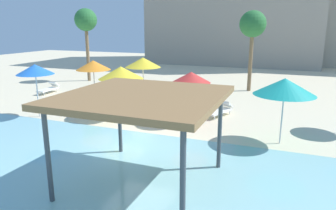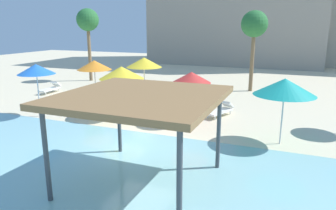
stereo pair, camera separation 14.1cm
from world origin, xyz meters
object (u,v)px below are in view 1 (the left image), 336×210
shade_pavilion (142,99)px  beach_umbrella_yellow_4 (121,73)px  lounge_chair_4 (221,110)px  beach_umbrella_orange_6 (93,65)px  palm_tree_1 (253,26)px  lounge_chair_3 (49,88)px  beach_umbrella_teal_2 (285,87)px  beach_umbrella_yellow_1 (143,62)px  beach_umbrella_red_7 (191,77)px  beach_umbrella_blue_3 (35,69)px  palm_tree_0 (86,22)px

shade_pavilion → beach_umbrella_yellow_4: shade_pavilion is taller
shade_pavilion → lounge_chair_4: (0.56, 8.37, -2.34)m
shade_pavilion → beach_umbrella_orange_6: bearing=132.3°
lounge_chair_4 → beach_umbrella_orange_6: bearing=-62.1°
beach_umbrella_orange_6 → palm_tree_1: 11.72m
shade_pavilion → beach_umbrella_yellow_4: size_ratio=1.66×
lounge_chair_3 → lounge_chair_4: (12.87, -1.42, 0.00)m
beach_umbrella_teal_2 → palm_tree_1: 11.29m
shade_pavilion → palm_tree_1: bearing=86.1°
beach_umbrella_yellow_1 → shade_pavilion: bearing=-64.2°
beach_umbrella_red_7 → lounge_chair_4: (1.11, 1.87, -1.99)m
shade_pavilion → beach_umbrella_red_7: (-0.55, 6.50, -0.35)m
lounge_chair_3 → lounge_chair_4: bearing=81.0°
beach_umbrella_teal_2 → beach_umbrella_blue_3: bearing=-177.5°
beach_umbrella_orange_6 → palm_tree_0: (-5.90, 7.78, 2.57)m
shade_pavilion → beach_umbrella_orange_6: shade_pavilion is taller
lounge_chair_3 → lounge_chair_4: size_ratio=0.97×
beach_umbrella_yellow_4 → beach_umbrella_red_7: 3.72m
beach_umbrella_yellow_4 → beach_umbrella_orange_6: (-2.57, 1.31, 0.12)m
beach_umbrella_yellow_1 → beach_umbrella_red_7: (4.38, -3.69, -0.15)m
palm_tree_0 → lounge_chair_3: bearing=-85.7°
beach_umbrella_blue_3 → beach_umbrella_red_7: 8.10m
beach_umbrella_blue_3 → palm_tree_0: bearing=112.0°
lounge_chair_4 → palm_tree_1: (0.51, 7.50, 4.41)m
beach_umbrella_blue_3 → palm_tree_1: bearing=49.8°
beach_umbrella_teal_2 → beach_umbrella_blue_3: beach_umbrella_blue_3 is taller
beach_umbrella_red_7 → palm_tree_1: bearing=80.2°
lounge_chair_3 → lounge_chair_4: 12.95m
beach_umbrella_blue_3 → beach_umbrella_orange_6: (1.60, 2.87, -0.04)m
beach_umbrella_orange_6 → lounge_chair_3: bearing=157.3°
beach_umbrella_yellow_1 → lounge_chair_3: (-7.38, -0.40, -2.14)m
beach_umbrella_teal_2 → beach_umbrella_blue_3: (-12.18, -0.53, 0.15)m
lounge_chair_3 → beach_umbrella_teal_2: bearing=71.2°
lounge_chair_4 → palm_tree_0: 15.71m
shade_pavilion → beach_umbrella_teal_2: size_ratio=1.65×
beach_umbrella_yellow_4 → lounge_chair_4: bearing=24.3°
beach_umbrella_yellow_1 → beach_umbrella_yellow_4: size_ratio=1.03×
beach_umbrella_blue_3 → palm_tree_1: (9.50, 11.24, 2.19)m
beach_umbrella_orange_6 → beach_umbrella_teal_2: bearing=-12.5°
beach_umbrella_yellow_4 → palm_tree_0: (-8.47, 9.09, 2.69)m
lounge_chair_4 → palm_tree_0: size_ratio=0.32×
beach_umbrella_yellow_4 → lounge_chair_4: 5.68m
shade_pavilion → beach_umbrella_blue_3: 9.61m
beach_umbrella_teal_2 → beach_umbrella_orange_6: bearing=167.5°
beach_umbrella_blue_3 → palm_tree_0: size_ratio=0.46×
shade_pavilion → lounge_chair_3: (-12.31, 9.79, -2.34)m
shade_pavilion → lounge_chair_4: shade_pavilion is taller
beach_umbrella_blue_3 → lounge_chair_3: (-3.89, 5.16, -2.21)m
beach_umbrella_yellow_1 → beach_umbrella_teal_2: (8.68, -5.03, -0.07)m
palm_tree_0 → beach_umbrella_yellow_1: bearing=-33.1°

